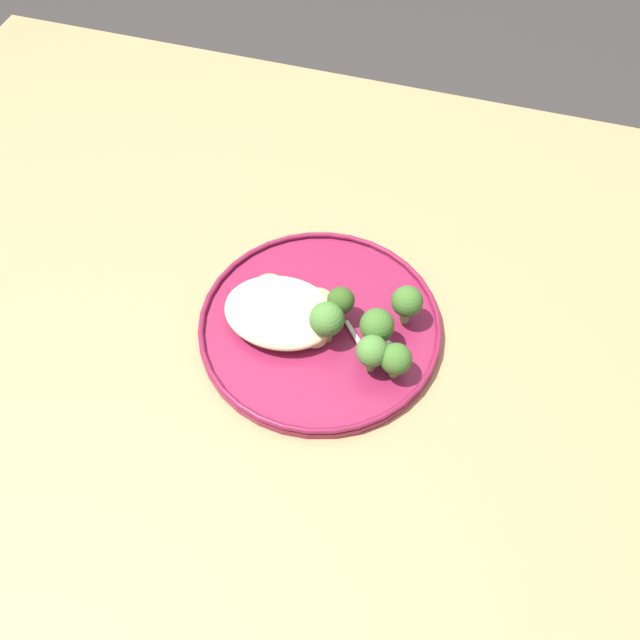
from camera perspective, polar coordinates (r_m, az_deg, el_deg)
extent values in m
plane|color=#2D2B28|center=(1.50, -0.73, -17.06)|extent=(6.00, 6.00, 0.00)
cube|color=#9E754C|center=(0.84, -1.25, -1.63)|extent=(1.40, 1.00, 0.04)
cube|color=olive|center=(1.60, -18.71, 9.25)|extent=(0.06, 0.06, 0.70)
cylinder|color=maroon|center=(0.83, 0.00, -0.60)|extent=(0.29, 0.29, 0.01)
torus|color=maroon|center=(0.82, 0.00, -0.26)|extent=(0.29, 0.29, 0.01)
ellipsoid|color=beige|center=(0.81, -3.27, 0.71)|extent=(0.14, 0.10, 0.04)
cylinder|color=#DBB77A|center=(0.82, -2.89, 0.48)|extent=(0.03, 0.03, 0.01)
cylinder|color=#8E774F|center=(0.81, -2.92, 0.79)|extent=(0.03, 0.03, 0.00)
cylinder|color=beige|center=(0.83, -2.83, 1.80)|extent=(0.02, 0.02, 0.01)
cylinder|color=#988766|center=(0.83, -2.86, 2.13)|extent=(0.02, 0.02, 0.00)
cylinder|color=#DBB77A|center=(0.80, -0.45, -1.17)|extent=(0.03, 0.03, 0.01)
cylinder|color=#8E774F|center=(0.80, -0.46, -0.89)|extent=(0.03, 0.03, 0.00)
cylinder|color=#DBB77A|center=(0.83, -0.14, 1.45)|extent=(0.03, 0.03, 0.02)
cylinder|color=#8E774F|center=(0.82, -0.15, 1.80)|extent=(0.03, 0.03, 0.00)
cylinder|color=#E5C689|center=(0.84, -4.24, 2.65)|extent=(0.03, 0.03, 0.02)
cylinder|color=#958159|center=(0.84, -4.27, 3.02)|extent=(0.03, 0.03, 0.00)
cylinder|color=#89A356|center=(0.82, 7.04, 0.48)|extent=(0.02, 0.02, 0.02)
sphere|color=#386023|center=(0.80, 7.22, 1.54)|extent=(0.04, 0.04, 0.04)
cylinder|color=#7A994C|center=(0.78, 4.22, -3.54)|extent=(0.01, 0.01, 0.02)
sphere|color=#42702D|center=(0.76, 4.33, -2.57)|extent=(0.04, 0.04, 0.04)
cylinder|color=#7A994C|center=(0.82, 1.69, 0.64)|extent=(0.01, 0.01, 0.02)
sphere|color=#2D4C19|center=(0.80, 1.73, 1.62)|extent=(0.03, 0.03, 0.03)
cylinder|color=#89A356|center=(0.80, 4.68, -1.28)|extent=(0.01, 0.01, 0.02)
sphere|color=#386023|center=(0.78, 4.81, -0.20)|extent=(0.04, 0.04, 0.04)
cylinder|color=#89A356|center=(0.80, 0.56, -1.03)|extent=(0.02, 0.02, 0.02)
sphere|color=#42702D|center=(0.78, 0.57, 0.07)|extent=(0.04, 0.04, 0.04)
cylinder|color=#89A356|center=(0.78, 6.14, -4.10)|extent=(0.02, 0.02, 0.02)
sphere|color=#386023|center=(0.76, 6.30, -3.21)|extent=(0.04, 0.04, 0.04)
cube|color=silver|center=(0.81, 2.98, -1.43)|extent=(0.04, 0.04, 0.00)
cube|color=silver|center=(0.80, 4.92, -2.62)|extent=(0.02, 0.04, 0.00)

